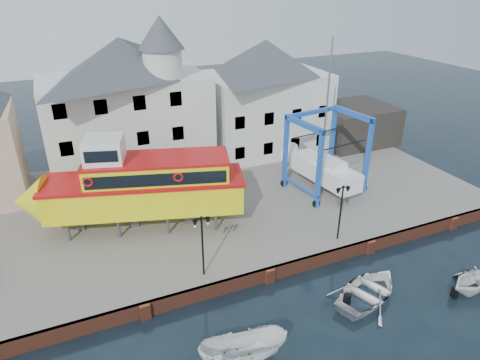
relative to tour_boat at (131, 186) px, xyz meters
name	(u,v)px	position (x,y,z in m)	size (l,w,h in m)	color
ground	(269,282)	(6.73, -8.62, -4.30)	(140.00, 140.00, 0.00)	black
hardstanding	(210,200)	(6.73, 2.38, -3.80)	(44.00, 22.00, 1.00)	slate
quay_wall	(269,274)	(6.73, -8.51, -3.80)	(44.00, 0.47, 1.00)	brown
building_white_main	(128,106)	(1.86, 9.77, 3.05)	(14.00, 8.30, 14.00)	silver
building_white_right	(265,97)	(15.73, 10.38, 2.30)	(12.00, 8.00, 11.20)	silver
shed_dark	(353,124)	(25.73, 8.38, -1.30)	(8.00, 7.00, 4.00)	#272523
lamp_post_left	(202,231)	(2.73, -7.42, -0.12)	(1.12, 0.32, 4.20)	black
lamp_post_right	(342,199)	(12.73, -7.42, -0.12)	(1.12, 0.32, 4.20)	black
tour_boat	(131,186)	(0.00, 0.00, 0.00)	(16.48, 8.15, 6.99)	#59595E
travel_lift	(319,164)	(16.04, 0.30, -1.18)	(6.45, 8.57, 12.64)	#1E42AD
motorboat_b	(368,297)	(11.63, -12.34, -4.30)	(3.76, 5.27, 1.09)	white
motorboat_c	(472,290)	(18.02, -14.48, -4.30)	(3.23, 3.74, 1.97)	white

